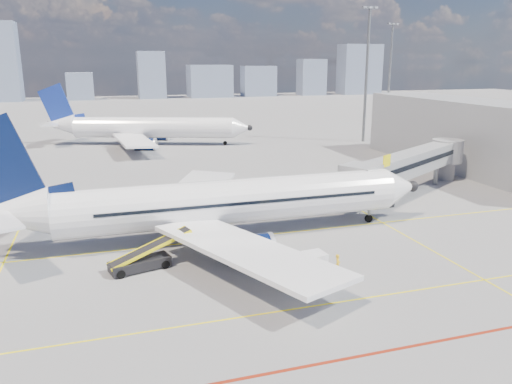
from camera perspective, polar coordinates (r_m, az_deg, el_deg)
ground at (r=38.31m, az=2.28°, el=-9.03°), size 420.00×420.00×0.00m
apron_markings at (r=34.80m, az=3.57°, el=-11.59°), size 90.00×35.12×0.01m
jet_bridge at (r=62.30m, az=17.69°, el=3.20°), size 23.55×15.78×6.30m
terminal_block at (r=79.23m, az=23.86°, el=5.89°), size 10.00×42.00×10.00m
floodlight_mast_ne at (r=101.18m, az=12.54°, el=13.31°), size 3.20×0.61×25.45m
floodlight_mast_far at (r=145.07m, az=15.08°, el=13.47°), size 3.20×0.61×25.45m
distant_skyline at (r=223.36m, az=-21.02°, el=12.89°), size 248.21×12.76×30.51m
main_aircraft at (r=44.25m, az=-4.74°, el=-1.35°), size 41.07×35.79×11.97m
second_aircraft at (r=97.74m, az=-12.59°, el=7.17°), size 39.08×33.28×11.75m
baggage_tug at (r=37.92m, az=6.07°, el=-8.33°), size 2.02×1.40×1.31m
cargo_dolly at (r=36.62m, az=5.46°, el=-8.42°), size 3.69×1.93×1.95m
belt_loader at (r=39.30m, az=-12.90°, el=-7.69°), size 6.64×3.04×2.67m
ramp_worker at (r=38.03m, az=9.32°, el=-8.13°), size 0.61×0.68×1.56m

